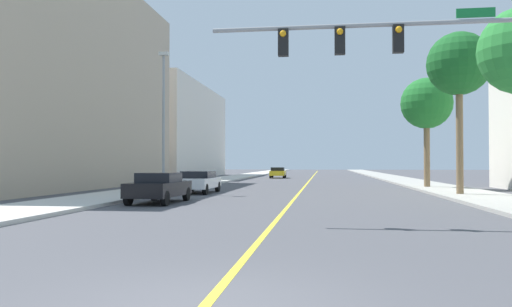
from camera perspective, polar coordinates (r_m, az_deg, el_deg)
ground at (r=48.03m, az=6.02°, el=-3.26°), size 192.00×192.00×0.00m
sidewalk_left at (r=49.23m, az=-5.04°, el=-3.13°), size 3.85×168.00×0.15m
sidewalk_right at (r=48.66m, az=17.21°, el=-3.10°), size 3.85×168.00×0.15m
lane_marking_center at (r=48.03m, az=6.02°, el=-3.26°), size 0.16×144.00×0.01m
building_left_near at (r=41.11m, az=-22.98°, el=7.53°), size 10.95×26.37×15.85m
building_left_far at (r=67.23m, az=-10.62°, el=2.44°), size 11.68×25.97×11.92m
traffic_signal_mast at (r=15.89m, az=18.91°, el=9.97°), size 9.99×0.36×6.22m
street_lamp at (r=30.29m, az=-10.55°, el=4.46°), size 0.56×0.28×8.31m
palm_mid at (r=29.44m, az=22.24°, el=9.35°), size 3.42×3.42×8.75m
palm_far at (r=37.30m, az=18.96°, el=5.37°), size 3.60×3.60×7.69m
car_black at (r=22.91m, az=-11.04°, el=-3.80°), size 1.93×4.18×1.37m
car_white at (r=30.15m, az=-6.63°, el=-3.17°), size 1.93×4.30×1.32m
car_yellow at (r=60.61m, az=2.53°, el=-2.17°), size 1.90×4.27×1.30m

